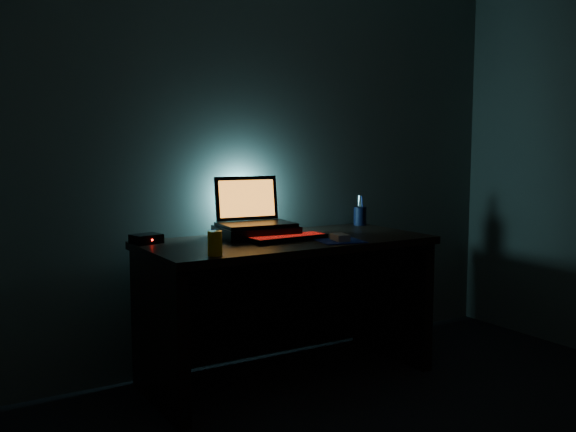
{
  "coord_description": "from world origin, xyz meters",
  "views": [
    {
      "loc": [
        -1.71,
        -1.21,
        1.24
      ],
      "look_at": [
        -0.02,
        1.57,
        0.88
      ],
      "focal_mm": 40.0,
      "sensor_mm": 36.0,
      "label": 1
    }
  ],
  "objects_px": {
    "mouse": "(340,237)",
    "router": "(146,239)",
    "pen_cup": "(360,216)",
    "laptop": "(252,214)",
    "keyboard": "(288,238)",
    "juice_glass": "(215,243)"
  },
  "relations": [
    {
      "from": "router",
      "to": "laptop",
      "type": "bearing_deg",
      "value": -16.59
    },
    {
      "from": "pen_cup",
      "to": "router",
      "type": "height_order",
      "value": "pen_cup"
    },
    {
      "from": "pen_cup",
      "to": "keyboard",
      "type": "bearing_deg",
      "value": -156.34
    },
    {
      "from": "keyboard",
      "to": "mouse",
      "type": "relative_size",
      "value": 3.87
    },
    {
      "from": "juice_glass",
      "to": "keyboard",
      "type": "bearing_deg",
      "value": 23.53
    },
    {
      "from": "laptop",
      "to": "keyboard",
      "type": "xyz_separation_m",
      "value": [
        0.08,
        -0.23,
        -0.11
      ]
    },
    {
      "from": "laptop",
      "to": "router",
      "type": "height_order",
      "value": "laptop"
    },
    {
      "from": "laptop",
      "to": "juice_glass",
      "type": "distance_m",
      "value": 0.63
    },
    {
      "from": "laptop",
      "to": "keyboard",
      "type": "relative_size",
      "value": 0.94
    },
    {
      "from": "pen_cup",
      "to": "router",
      "type": "relative_size",
      "value": 0.7
    },
    {
      "from": "mouse",
      "to": "laptop",
      "type": "bearing_deg",
      "value": 137.68
    },
    {
      "from": "pen_cup",
      "to": "router",
      "type": "distance_m",
      "value": 1.36
    },
    {
      "from": "juice_glass",
      "to": "router",
      "type": "xyz_separation_m",
      "value": [
        -0.14,
        0.5,
        -0.03
      ]
    },
    {
      "from": "pen_cup",
      "to": "juice_glass",
      "type": "distance_m",
      "value": 1.33
    },
    {
      "from": "juice_glass",
      "to": "router",
      "type": "distance_m",
      "value": 0.52
    },
    {
      "from": "pen_cup",
      "to": "juice_glass",
      "type": "bearing_deg",
      "value": -156.39
    },
    {
      "from": "keyboard",
      "to": "mouse",
      "type": "bearing_deg",
      "value": -41.77
    },
    {
      "from": "mouse",
      "to": "pen_cup",
      "type": "xyz_separation_m",
      "value": [
        0.49,
        0.48,
        0.03
      ]
    },
    {
      "from": "mouse",
      "to": "router",
      "type": "relative_size",
      "value": 0.7
    },
    {
      "from": "laptop",
      "to": "keyboard",
      "type": "distance_m",
      "value": 0.27
    },
    {
      "from": "mouse",
      "to": "router",
      "type": "distance_m",
      "value": 0.97
    },
    {
      "from": "mouse",
      "to": "juice_glass",
      "type": "distance_m",
      "value": 0.72
    }
  ]
}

